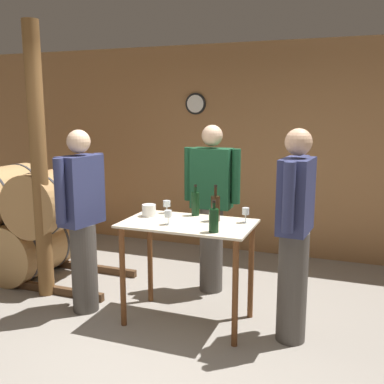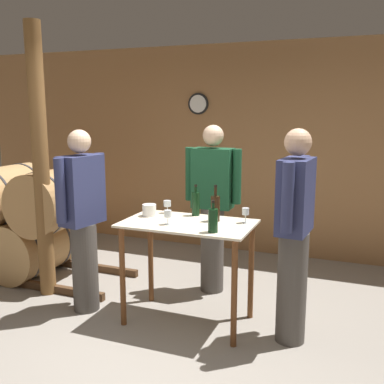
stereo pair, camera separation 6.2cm
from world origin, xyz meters
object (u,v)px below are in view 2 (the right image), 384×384
Objects in this scene: wine_bottle_center at (213,220)px; wine_glass_near_center at (168,214)px; wine_glass_near_left at (167,204)px; person_visitor_bearded at (213,205)px; ice_bucket at (149,210)px; wooden_post at (41,164)px; person_visitor_with_scarf at (83,217)px; wine_glass_near_right at (246,212)px; wine_bottle_left at (215,208)px; person_host at (294,232)px; wine_bottle_far_left at (196,203)px.

wine_bottle_center is 2.10× the size of wine_glass_near_center.
person_visitor_bearded is (0.28, 0.49, -0.09)m from wine_glass_near_left.
wine_glass_near_center is 0.07× the size of person_visitor_bearded.
wine_glass_near_left is at bearing 57.65° from ice_bucket.
wine_bottle_center reaches higher than wine_glass_near_left.
wooden_post reaches higher than person_visitor_with_scarf.
person_visitor_with_scarf is (-1.46, -0.29, -0.11)m from wine_glass_near_right.
wine_glass_near_center reaches higher than ice_bucket.
wooden_post reaches higher than ice_bucket.
wine_glass_near_right is at bearing 6.65° from wine_bottle_left.
wine_glass_near_left is 1.25m from person_host.
person_host is at bearing -1.49° from wooden_post.
wine_bottle_far_left is 2.29× the size of ice_bucket.
wooden_post is 1.23m from ice_bucket.
person_visitor_with_scarf is at bearing -179.71° from wine_glass_near_center.
wooden_post is 10.39× the size of wine_bottle_center.
wooden_post is 2.53m from person_host.
wine_bottle_left reaches higher than wine_glass_near_left.
wine_glass_near_center reaches higher than wine_glass_near_left.
person_visitor_with_scarf is (-0.86, -0.00, -0.10)m from wine_glass_near_center.
wine_glass_near_right is 0.08× the size of person_host.
person_visitor_bearded is (1.56, 0.69, -0.44)m from wooden_post.
person_visitor_bearded reaches higher than wine_glass_near_left.
wine_glass_near_right is 1.05× the size of ice_bucket.
wine_bottle_far_left reaches higher than wine_bottle_center.
wine_glass_near_center is (-0.34, -0.26, -0.03)m from wine_bottle_left.
wine_glass_near_center is 0.67m from wine_glass_near_right.
ice_bucket is 0.07× the size of person_visitor_with_scarf.
wine_glass_near_center is (-0.44, 0.09, -0.01)m from wine_bottle_center.
wine_bottle_left is at bearing -173.35° from wine_glass_near_right.
wine_bottle_center reaches higher than ice_bucket.
person_host reaches higher than ice_bucket.
wine_bottle_center is at bearing -71.01° from person_visitor_bearded.
person_visitor_bearded is at bearing 42.19° from person_visitor_with_scarf.
wine_glass_near_center is at bearing -142.45° from wine_bottle_left.
person_visitor_with_scarf is at bearing -150.29° from wine_glass_near_left.
wine_glass_near_center is (-0.10, -0.39, -0.03)m from wine_bottle_far_left.
person_visitor_bearded is at bearing 59.10° from ice_bucket.
person_visitor_with_scarf reaches higher than ice_bucket.
wooden_post reaches higher than wine_bottle_left.
wooden_post reaches higher than wine_glass_near_left.
wine_bottle_far_left reaches higher than wine_glass_near_right.
wooden_post is at bearing -178.15° from ice_bucket.
wine_glass_near_right reaches higher than wine_glass_near_center.
wine_bottle_far_left is at bearing 75.31° from wine_glass_near_center.
person_visitor_bearded is (0.39, 0.65, -0.05)m from ice_bucket.
wooden_post is 1.56× the size of person_visitor_bearded.
wine_glass_near_right reaches higher than ice_bucket.
wine_bottle_far_left is 0.41m from wine_glass_near_center.
wine_glass_near_right is 1.49m from person_visitor_with_scarf.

